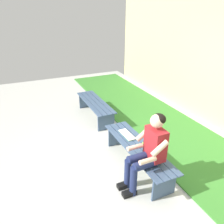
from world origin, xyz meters
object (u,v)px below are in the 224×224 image
Objects in this scene: bench_near at (137,151)px; book_open at (127,135)px; bench_far at (95,106)px; person_seated at (148,150)px; apple at (144,144)px.

bench_near is 0.40m from book_open.
bench_far is 1.33× the size of person_seated.
bench_near is at bearing -179.86° from book_open.
apple is (-0.04, -0.09, 0.14)m from bench_near.
bench_near is 0.17m from apple.
apple is 0.19× the size of book_open.
bench_near is 22.59× the size of apple.
book_open is (0.43, 0.10, -0.03)m from apple.
apple is at bearing -167.74° from book_open.
bench_near is at bearing 64.39° from apple.
apple reaches higher than bench_near.
book_open reaches higher than bench_far.
bench_far is (2.13, 0.00, -0.00)m from bench_near.
apple reaches higher than book_open.
bench_near is 1.45× the size of person_seated.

